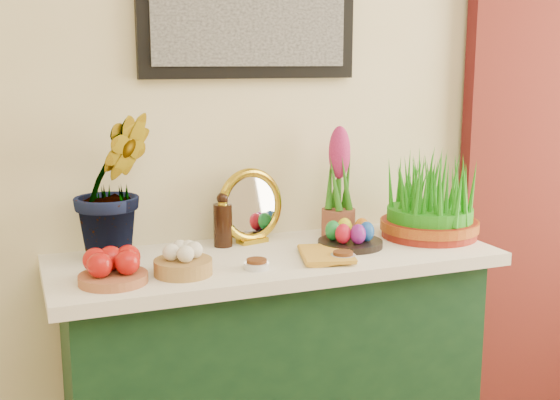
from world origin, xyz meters
The scene contains 13 objects.
sideboard centered at (-0.05, 2.00, 0.42)m, with size 1.30×0.45×0.85m, color #163D1E.
tablecloth centered at (-0.05, 2.00, 0.87)m, with size 1.40×0.55×0.04m, color white.
hyacinth_green centered at (-0.52, 2.12, 1.19)m, with size 0.30×0.25×0.60m, color #2C7F1B.
apple_bowl centered at (-0.57, 1.88, 0.93)m, with size 0.24×0.24×0.10m.
garlic_basket centered at (-0.37, 1.88, 0.93)m, with size 0.21×0.21×0.09m.
vinegar_cruet centered at (-0.17, 2.14, 0.97)m, with size 0.06×0.06×0.18m.
mirror centered at (-0.07, 2.17, 1.01)m, with size 0.26×0.12×0.25m.
book centered at (0.01, 1.91, 0.90)m, with size 0.14×0.21×0.03m, color gold.
spice_dish_left centered at (-0.16, 1.86, 0.90)m, with size 0.07×0.07×0.03m.
spice_dish_right centered at (0.12, 1.84, 0.90)m, with size 0.08×0.08×0.03m.
egg_plate centered at (0.21, 1.98, 0.92)m, with size 0.28×0.28×0.09m.
hyacinth_pink centered at (0.24, 2.13, 1.06)m, with size 0.12×0.12×0.38m.
wheatgrass_sabzeh centered at (0.53, 2.01, 1.01)m, with size 0.34×0.34×0.28m.
Camera 1 is at (-0.81, -0.00, 1.48)m, focal length 45.00 mm.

